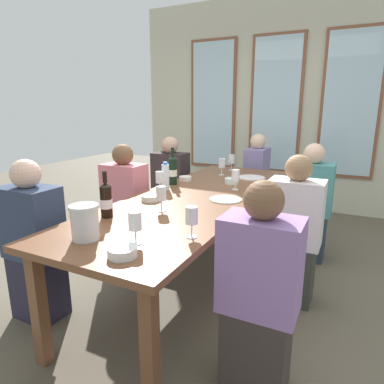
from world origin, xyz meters
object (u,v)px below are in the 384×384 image
at_px(white_plate_0, 226,199).
at_px(wine_bottle_1, 106,200).
at_px(tasting_bowl_3, 122,252).
at_px(seated_person_0, 171,188).
at_px(seated_person_6, 256,181).
at_px(dining_table, 197,203).
at_px(wine_glass_6, 232,159).
at_px(tasting_bowl_2, 185,178).
at_px(wine_glass_5, 222,163).
at_px(seated_person_5, 259,296).
at_px(wine_glass_1, 161,194).
at_px(metal_pitcher, 85,222).
at_px(water_bottle, 166,177).
at_px(seated_person_2, 125,207).
at_px(wine_glass_3, 236,176).
at_px(wine_glass_4, 135,223).
at_px(tasting_bowl_1, 151,198).
at_px(wine_glass_0, 160,178).
at_px(seated_person_4, 34,245).
at_px(seated_person_1, 310,206).
at_px(tasting_bowl_0, 232,181).
at_px(wine_bottle_0, 173,170).
at_px(seated_person_3, 294,234).
at_px(wine_glass_2, 192,216).
at_px(white_plate_1, 251,178).

distance_m(white_plate_0, wine_bottle_1, 0.91).
relative_size(wine_bottle_1, tasting_bowl_3, 2.13).
relative_size(seated_person_0, seated_person_6, 1.00).
height_order(dining_table, wine_glass_6, wine_glass_6).
bearing_deg(seated_person_0, tasting_bowl_2, -45.82).
height_order(wine_glass_5, seated_person_5, seated_person_5).
distance_m(wine_glass_1, wine_glass_5, 1.35).
bearing_deg(tasting_bowl_3, metal_pitcher, 164.11).
distance_m(water_bottle, seated_person_2, 0.55).
xyz_separation_m(wine_glass_3, seated_person_2, (-0.97, -0.27, -0.34)).
distance_m(metal_pitcher, tasting_bowl_2, 1.57).
xyz_separation_m(white_plate_0, wine_glass_4, (-0.11, -1.00, 0.11)).
xyz_separation_m(tasting_bowl_1, water_bottle, (-0.07, 0.34, 0.09)).
relative_size(metal_pitcher, wine_glass_0, 1.09).
relative_size(tasting_bowl_2, seated_person_4, 0.11).
xyz_separation_m(wine_glass_6, seated_person_2, (-0.62, -1.12, -0.34)).
height_order(wine_glass_4, seated_person_1, seated_person_1).
xyz_separation_m(tasting_bowl_0, wine_glass_6, (-0.24, 0.64, 0.10)).
relative_size(water_bottle, seated_person_1, 0.22).
distance_m(tasting_bowl_0, tasting_bowl_1, 0.89).
xyz_separation_m(wine_bottle_0, water_bottle, (0.05, -0.21, -0.02)).
relative_size(wine_bottle_1, seated_person_2, 0.27).
relative_size(water_bottle, wine_glass_0, 1.38).
xyz_separation_m(wine_bottle_1, water_bottle, (-0.04, 0.80, -0.00)).
distance_m(water_bottle, wine_glass_3, 0.59).
xyz_separation_m(dining_table, seated_person_4, (-0.76, -0.95, -0.15)).
relative_size(tasting_bowl_3, seated_person_3, 0.13).
relative_size(tasting_bowl_2, wine_glass_1, 0.68).
xyz_separation_m(seated_person_1, seated_person_4, (-1.52, -1.81, 0.00)).
relative_size(tasting_bowl_2, tasting_bowl_3, 0.84).
distance_m(white_plate_0, tasting_bowl_0, 0.58).
xyz_separation_m(metal_pitcher, tasting_bowl_2, (-0.21, 1.56, -0.08)).
relative_size(wine_glass_3, wine_glass_5, 1.00).
height_order(wine_bottle_0, seated_person_3, seated_person_3).
xyz_separation_m(white_plate_0, seated_person_1, (0.51, 0.89, -0.22)).
bearing_deg(wine_glass_5, wine_glass_4, -81.75).
relative_size(wine_bottle_0, seated_person_0, 0.30).
bearing_deg(wine_glass_1, wine_glass_4, -71.90).
relative_size(metal_pitcher, seated_person_1, 0.17).
relative_size(tasting_bowl_1, wine_glass_0, 0.82).
height_order(tasting_bowl_3, seated_person_6, seated_person_6).
xyz_separation_m(tasting_bowl_0, wine_glass_2, (0.26, -1.35, 0.10)).
xyz_separation_m(tasting_bowl_1, wine_glass_6, (0.11, 1.46, 0.10)).
bearing_deg(white_plate_0, wine_glass_6, 108.10).
bearing_deg(wine_glass_6, tasting_bowl_1, -94.39).
xyz_separation_m(white_plate_0, seated_person_6, (-0.25, 1.74, -0.22)).
height_order(wine_glass_2, seated_person_4, seated_person_4).
xyz_separation_m(wine_bottle_1, seated_person_3, (1.05, 0.80, -0.33)).
height_order(wine_bottle_0, tasting_bowl_2, wine_bottle_0).
bearing_deg(white_plate_1, water_bottle, -122.67).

